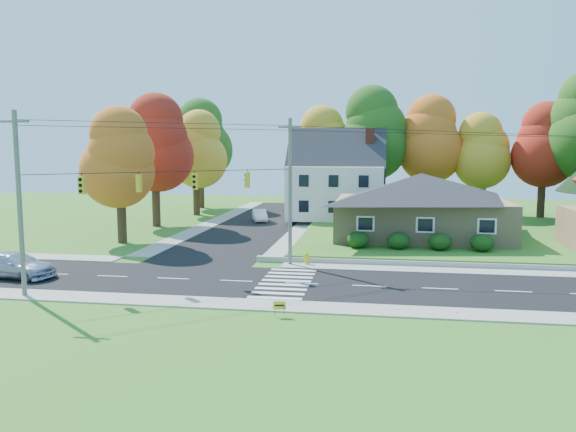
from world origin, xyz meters
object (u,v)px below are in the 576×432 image
object	(u,v)px
silver_sedan	(15,265)
ranch_house	(421,204)
fire_hydrant	(307,259)
white_car	(260,215)

from	to	relation	value
silver_sedan	ranch_house	bearing A→B (deg)	-48.85
ranch_house	fire_hydrant	bearing A→B (deg)	-128.17
ranch_house	white_car	world-z (taller)	ranch_house
white_car	fire_hydrant	xyz separation A→B (m)	(7.91, -21.95, -0.24)
silver_sedan	white_car	xyz separation A→B (m)	(9.53, 28.52, -0.13)
ranch_house	silver_sedan	bearing A→B (deg)	-146.28
ranch_house	white_car	distance (m)	19.99
white_car	fire_hydrant	bearing A→B (deg)	-87.34
silver_sedan	white_car	size ratio (longest dim) A/B	1.36
fire_hydrant	silver_sedan	bearing A→B (deg)	-159.34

